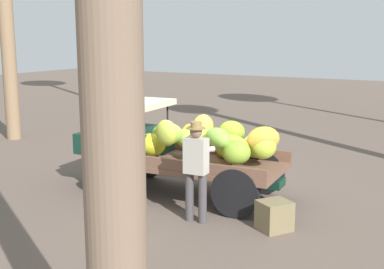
{
  "coord_description": "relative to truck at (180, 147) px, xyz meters",
  "views": [
    {
      "loc": [
        -5.2,
        8.97,
        3.26
      ],
      "look_at": [
        -0.3,
        0.24,
        1.29
      ],
      "focal_mm": 47.35,
      "sensor_mm": 36.0,
      "label": 1
    }
  ],
  "objects": [
    {
      "name": "ground_plane",
      "position": [
        0.01,
        -0.24,
        -1.0
      ],
      "size": [
        60.0,
        60.0,
        0.0
      ],
      "primitive_type": "plane",
      "color": "brown"
    },
    {
      "name": "truck",
      "position": [
        0.0,
        0.0,
        0.0
      ],
      "size": [
        4.54,
        1.97,
        1.9
      ],
      "rotation": [
        0.0,
        0.0,
        0.06
      ],
      "color": "#113226",
      "rests_on": "ground"
    },
    {
      "name": "farmer",
      "position": [
        -1.06,
        1.23,
        0.03
      ],
      "size": [
        0.53,
        0.46,
        1.8
      ],
      "rotation": [
        0.0,
        0.0,
        -1.54
      ],
      "color": "#464244",
      "rests_on": "ground"
    },
    {
      "name": "wooden_crate",
      "position": [
        -2.42,
        0.93,
        -0.74
      ],
      "size": [
        0.67,
        0.68,
        0.51
      ],
      "primitive_type": "cube",
      "rotation": [
        0.0,
        0.0,
        0.98
      ],
      "color": "olive",
      "rests_on": "ground"
    },
    {
      "name": "loose_banana_bunch",
      "position": [
        -0.35,
        2.2,
        -0.85
      ],
      "size": [
        0.55,
        0.43,
        0.31
      ],
      "primitive_type": "ellipsoid",
      "rotation": [
        0.0,
        0.03,
        3.1
      ],
      "color": "#97C02F",
      "rests_on": "ground"
    }
  ]
}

